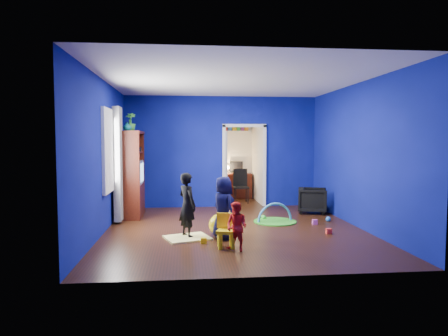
{
  "coord_description": "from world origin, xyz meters",
  "views": [
    {
      "loc": [
        -0.98,
        -7.68,
        1.75
      ],
      "look_at": [
        -0.17,
        0.4,
        1.19
      ],
      "focal_mm": 32.0,
      "sensor_mm": 36.0,
      "label": 1
    }
  ],
  "objects": [
    {
      "name": "potted_plant",
      "position": [
        -2.22,
        1.81,
        2.18
      ],
      "size": [
        0.26,
        0.26,
        0.43
      ],
      "primitive_type": "imported",
      "rotation": [
        0.0,
        0.0,
        -0.06
      ],
      "color": "green",
      "rests_on": "tv_armoire"
    },
    {
      "name": "toy_arch",
      "position": [
        0.95,
        0.62,
        0.02
      ],
      "size": [
        0.8,
        0.24,
        0.81
      ],
      "primitive_type": "torus",
      "rotation": [
        1.57,
        0.0,
        0.24
      ],
      "color": "#3F8CD8",
      "rests_on": "floor"
    },
    {
      "name": "doorway",
      "position": [
        0.6,
        2.75,
        1.05
      ],
      "size": [
        1.16,
        0.1,
        2.1
      ],
      "primitive_type": "cube",
      "color": "white",
      "rests_on": "floor"
    },
    {
      "name": "play_mat",
      "position": [
        0.95,
        0.62,
        0.01
      ],
      "size": [
        0.91,
        0.91,
        0.02
      ],
      "primitive_type": "cylinder",
      "color": "green",
      "rests_on": "floor"
    },
    {
      "name": "ceiling",
      "position": [
        0.0,
        0.0,
        2.9
      ],
      "size": [
        5.0,
        5.5,
        0.01
      ],
      "primitive_type": "cube",
      "color": "white",
      "rests_on": "wall_back"
    },
    {
      "name": "toy_3",
      "position": [
        0.76,
        0.92,
        0.06
      ],
      "size": [
        0.11,
        0.11,
        0.11
      ],
      "primitive_type": "sphere",
      "color": "green",
      "rests_on": "floor"
    },
    {
      "name": "wall_back",
      "position": [
        0.0,
        2.75,
        1.45
      ],
      "size": [
        5.0,
        0.02,
        2.9
      ],
      "primitive_type": "cube",
      "color": "navy",
      "rests_on": "floor"
    },
    {
      "name": "vase",
      "position": [
        -2.22,
        1.29,
        2.06
      ],
      "size": [
        0.19,
        0.19,
        0.19
      ],
      "primitive_type": "imported",
      "rotation": [
        0.0,
        0.0,
        -0.05
      ],
      "color": "#0C5D60",
      "rests_on": "tv_armoire"
    },
    {
      "name": "desk_lamp",
      "position": [
        0.32,
        4.32,
        0.93
      ],
      "size": [
        0.14,
        0.14,
        0.14
      ],
      "primitive_type": "sphere",
      "color": "#FFD88C",
      "rests_on": "study_desk"
    },
    {
      "name": "yellow_blanket",
      "position": [
        -0.93,
        -0.64,
        0.01
      ],
      "size": [
        0.91,
        0.81,
        0.03
      ],
      "primitive_type": "cube",
      "rotation": [
        0.0,
        0.0,
        0.34
      ],
      "color": "#F2E07A",
      "rests_on": "floor"
    },
    {
      "name": "toy_0",
      "position": [
        1.71,
        -0.54,
        0.05
      ],
      "size": [
        0.1,
        0.08,
        0.1
      ],
      "primitive_type": "cube",
      "color": "red",
      "rests_on": "floor"
    },
    {
      "name": "wall_left",
      "position": [
        -2.5,
        0.0,
        1.45
      ],
      "size": [
        0.02,
        5.5,
        2.9
      ],
      "primitive_type": "cube",
      "color": "navy",
      "rests_on": "floor"
    },
    {
      "name": "toy_1",
      "position": [
        2.12,
        0.58,
        0.06
      ],
      "size": [
        0.11,
        0.11,
        0.11
      ],
      "primitive_type": "sphere",
      "color": "blue",
      "rests_on": "floor"
    },
    {
      "name": "crt_tv",
      "position": [
        -2.18,
        1.59,
        1.02
      ],
      "size": [
        0.46,
        0.7,
        0.54
      ],
      "primitive_type": "cube",
      "color": "silver",
      "rests_on": "tv_armoire"
    },
    {
      "name": "folding_chair",
      "position": [
        0.6,
        3.3,
        0.46
      ],
      "size": [
        0.4,
        0.4,
        0.92
      ],
      "primitive_type": "cube",
      "color": "black",
      "rests_on": "floor"
    },
    {
      "name": "hopper_ball",
      "position": [
        -0.34,
        -0.45,
        0.2
      ],
      "size": [
        0.39,
        0.39,
        0.39
      ],
      "primitive_type": "sphere",
      "color": "yellow",
      "rests_on": "floor"
    },
    {
      "name": "tv_armoire",
      "position": [
        -2.22,
        1.59,
        0.98
      ],
      "size": [
        0.58,
        1.14,
        1.96
      ],
      "primitive_type": "cube",
      "color": "#411B0A",
      "rests_on": "floor"
    },
    {
      "name": "toy_4",
      "position": [
        1.73,
        0.32,
        0.05
      ],
      "size": [
        0.1,
        0.08,
        0.1
      ],
      "primitive_type": "cube",
      "color": "#D44FB2",
      "rests_on": "floor"
    },
    {
      "name": "wall_front",
      "position": [
        0.0,
        -2.75,
        1.45
      ],
      "size": [
        5.0,
        0.02,
        2.9
      ],
      "primitive_type": "cube",
      "color": "navy",
      "rests_on": "floor"
    },
    {
      "name": "alcove",
      "position": [
        0.6,
        3.62,
        1.25
      ],
      "size": [
        1.0,
        1.75,
        2.5
      ],
      "primitive_type": null,
      "color": "silver",
      "rests_on": "floor"
    },
    {
      "name": "wall_right",
      "position": [
        2.5,
        0.0,
        1.45
      ],
      "size": [
        0.02,
        5.5,
        2.9
      ],
      "primitive_type": "cube",
      "color": "navy",
      "rests_on": "floor"
    },
    {
      "name": "book_shelf",
      "position": [
        0.6,
        4.37,
        2.02
      ],
      "size": [
        0.88,
        0.24,
        0.04
      ],
      "primitive_type": "cube",
      "color": "white",
      "rests_on": "study_desk"
    },
    {
      "name": "floor",
      "position": [
        0.0,
        0.0,
        0.0
      ],
      "size": [
        5.0,
        5.5,
        0.01
      ],
      "primitive_type": "cube",
      "color": "black",
      "rests_on": "ground"
    },
    {
      "name": "study_desk",
      "position": [
        0.6,
        4.26,
        0.38
      ],
      "size": [
        0.88,
        0.44,
        0.75
      ],
      "primitive_type": "cube",
      "color": "#3D140A",
      "rests_on": "floor"
    },
    {
      "name": "curtain",
      "position": [
        -2.37,
        0.9,
        1.25
      ],
      "size": [
        0.14,
        0.42,
        2.4
      ],
      "primitive_type": "cube",
      "color": "slate",
      "rests_on": "floor"
    },
    {
      "name": "toy_2",
      "position": [
        -0.66,
        -1.01,
        0.05
      ],
      "size": [
        0.1,
        0.08,
        0.1
      ],
      "primitive_type": "cube",
      "color": "yellow",
      "rests_on": "floor"
    },
    {
      "name": "kid_chair",
      "position": [
        -0.31,
        -1.31,
        0.25
      ],
      "size": [
        0.35,
        0.35,
        0.5
      ],
      "primitive_type": "cube",
      "rotation": [
        0.0,
        0.0,
        -0.31
      ],
      "color": "yellow",
      "rests_on": "floor"
    },
    {
      "name": "desk_monitor",
      "position": [
        0.6,
        4.38,
        0.95
      ],
      "size": [
        0.4,
        0.05,
        0.32
      ],
      "primitive_type": "cube",
      "color": "black",
      "rests_on": "study_desk"
    },
    {
      "name": "armchair",
      "position": [
        2.1,
        1.6,
        0.31
      ],
      "size": [
        0.83,
        0.82,
        0.61
      ],
      "primitive_type": "imported",
      "rotation": [
        0.0,
        0.0,
        1.28
      ],
      "color": "black",
      "rests_on": "floor"
    },
    {
      "name": "toddler_red",
      "position": [
        -0.16,
        -1.51,
        0.39
      ],
      "size": [
        0.48,
        0.47,
        0.78
      ],
      "primitive_type": "imported",
      "rotation": [
        0.0,
        0.0,
        -0.77
      ],
      "color": "red",
      "rests_on": "floor"
    },
    {
      "name": "window_left",
      "position": [
        -2.48,
        0.35,
        1.55
      ],
      "size": [
        0.03,
        0.95,
        1.55
      ],
      "primitive_type": "cube",
      "color": "white",
      "rests_on": "wall_left"
    },
    {
      "name": "child_navy",
      "position": [
        -0.29,
        -0.7,
        0.56
      ],
      "size": [
        0.57,
        0.65,
        1.11
      ],
      "primitive_type": "imported",
      "rotation": [
        0.0,
        0.0,
        2.07
      ],
      "color": "#0F1437",
      "rests_on": "floor"
    },
    {
      "name": "child_black",
      "position": [
        -0.93,
        -0.54,
        0.59
      ],
      "size": [
        0.47,
        0.51,
        1.17
      ],
      "primitive_type": "imported",
      "rotation": [
        0.0,
        0.0,
        2.15
      ],
      "color": "black",
      "rests_on": "floor"
    }
  ]
}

